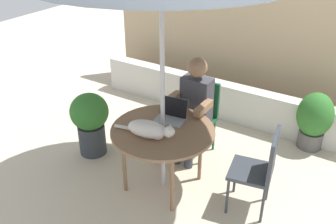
# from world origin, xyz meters

# --- Properties ---
(ground_plane) EXTENTS (14.00, 14.00, 0.00)m
(ground_plane) POSITION_xyz_m (0.00, 0.00, 0.00)
(ground_plane) COLOR beige
(fence_back) EXTENTS (4.52, 0.08, 1.75)m
(fence_back) POSITION_xyz_m (0.00, 2.34, 0.88)
(fence_back) COLOR tan
(fence_back) RESTS_ON ground
(planter_wall_low) EXTENTS (4.06, 0.20, 0.52)m
(planter_wall_low) POSITION_xyz_m (0.00, 1.71, 0.26)
(planter_wall_low) COLOR beige
(planter_wall_low) RESTS_ON ground
(patio_table) EXTENTS (1.06, 1.06, 0.71)m
(patio_table) POSITION_xyz_m (0.00, 0.00, 0.65)
(patio_table) COLOR brown
(patio_table) RESTS_ON ground
(chair_occupied) EXTENTS (0.40, 0.40, 0.90)m
(chair_occupied) POSITION_xyz_m (0.00, 0.80, 0.53)
(chair_occupied) COLOR #194C2D
(chair_occupied) RESTS_ON ground
(chair_empty) EXTENTS (0.46, 0.46, 0.90)m
(chair_empty) POSITION_xyz_m (0.98, 0.18, 0.53)
(chair_empty) COLOR #33383F
(chair_empty) RESTS_ON ground
(person_seated) EXTENTS (0.48, 0.48, 1.24)m
(person_seated) POSITION_xyz_m (0.00, 0.65, 0.70)
(person_seated) COLOR #3F3F47
(person_seated) RESTS_ON ground
(laptop) EXTENTS (0.33, 0.29, 0.21)m
(laptop) POSITION_xyz_m (-0.03, 0.23, 0.77)
(laptop) COLOR gray
(laptop) RESTS_ON patio_table
(cat) EXTENTS (0.65, 0.26, 0.17)m
(cat) POSITION_xyz_m (-0.03, -0.19, 0.79)
(cat) COLOR silver
(cat) RESTS_ON patio_table
(potted_plant_near_fence) EXTENTS (0.45, 0.45, 0.79)m
(potted_plant_near_fence) POSITION_xyz_m (-1.06, 0.06, 0.45)
(potted_plant_near_fence) COLOR #33383D
(potted_plant_near_fence) RESTS_ON ground
(potted_plant_by_chair) EXTENTS (0.43, 0.43, 0.74)m
(potted_plant_by_chair) POSITION_xyz_m (1.17, 1.59, 0.41)
(potted_plant_by_chair) COLOR #595654
(potted_plant_by_chair) RESTS_ON ground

